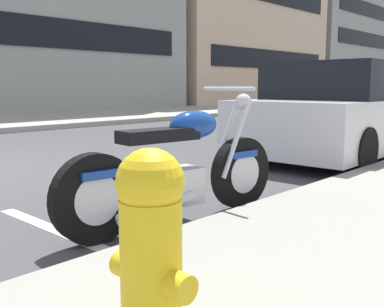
# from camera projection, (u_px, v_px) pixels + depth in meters

# --- Properties ---
(sidewalk_far_curb) EXTENTS (120.00, 5.00, 0.14)m
(sidewalk_far_curb) POSITION_uv_depth(u_px,v_px,m) (186.00, 111.00, 19.04)
(sidewalk_far_curb) COLOR gray
(sidewalk_far_curb) RESTS_ON ground
(parking_stall_stripe) EXTENTS (0.12, 2.20, 0.01)m
(parking_stall_stripe) POSITION_uv_depth(u_px,v_px,m) (73.00, 237.00, 3.45)
(parking_stall_stripe) COLOR silver
(parking_stall_stripe) RESTS_ON ground
(parked_motorcycle) EXTENTS (2.19, 0.62, 1.13)m
(parked_motorcycle) POSITION_uv_depth(u_px,v_px,m) (179.00, 171.00, 3.76)
(parked_motorcycle) COLOR black
(parked_motorcycle) RESTS_ON ground
(parked_car_across_street) EXTENTS (4.34, 2.00, 1.49)m
(parked_car_across_street) POSITION_uv_depth(u_px,v_px,m) (344.00, 113.00, 7.39)
(parked_car_across_street) COLOR silver
(parked_car_across_street) RESTS_ON ground
(car_opposite_curb) EXTENTS (4.51, 1.93, 1.41)m
(car_opposite_curb) POSITION_uv_depth(u_px,v_px,m) (318.00, 96.00, 21.00)
(car_opposite_curb) COLOR #AD1919
(car_opposite_curb) RESTS_ON ground
(fire_hydrant) EXTENTS (0.24, 0.36, 0.79)m
(fire_hydrant) POSITION_uv_depth(u_px,v_px,m) (151.00, 253.00, 1.59)
(fire_hydrant) COLOR gold
(fire_hydrant) RESTS_ON sidewalk_near_curb
(townhouse_corner_block) EXTENTS (13.64, 11.40, 12.28)m
(townhouse_corner_block) POSITION_uv_depth(u_px,v_px,m) (203.00, 11.00, 30.78)
(townhouse_corner_block) COLOR beige
(townhouse_corner_block) RESTS_ON ground
(townhouse_near_left) EXTENTS (13.90, 9.60, 11.43)m
(townhouse_near_left) POSITION_uv_depth(u_px,v_px,m) (317.00, 34.00, 40.76)
(townhouse_near_left) COLOR #939993
(townhouse_near_left) RESTS_ON ground
(townhouse_behind_pole) EXTENTS (9.59, 11.06, 13.89)m
(townhouse_behind_pole) POSITION_uv_depth(u_px,v_px,m) (365.00, 32.00, 49.90)
(townhouse_behind_pole) COLOR #939993
(townhouse_behind_pole) RESTS_ON ground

